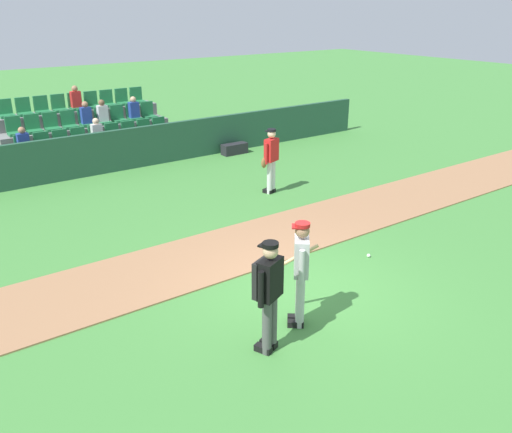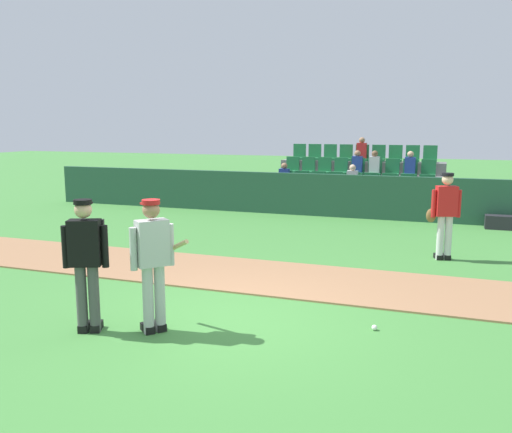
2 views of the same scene
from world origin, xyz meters
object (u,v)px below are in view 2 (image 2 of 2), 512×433
Objects in this scene: batter_grey_jersey at (153,260)px; equipment_bag at (503,222)px; umpire_home_plate at (86,258)px; baseball at (374,328)px; runner_red_jersey at (445,213)px.

batter_grey_jersey is 10.59m from equipment_bag.
batter_grey_jersey reaches higher than equipment_bag.
batter_grey_jersey and umpire_home_plate have the same top height.
equipment_bag reaches higher than baseball.
runner_red_jersey is (4.32, 5.64, -0.04)m from umpire_home_plate.
umpire_home_plate is at bearing -161.68° from batter_grey_jersey.
batter_grey_jersey and runner_red_jersey have the same top height.
equipment_bag is at bearing 62.04° from batter_grey_jersey.
batter_grey_jersey is at bearing -123.09° from runner_red_jersey.
baseball is (3.53, 1.30, -0.96)m from umpire_home_plate.
runner_red_jersey is at bearing 52.54° from umpire_home_plate.
runner_red_jersey is 4.51m from baseball.
equipment_bag is at bearing 74.90° from baseball.
runner_red_jersey is at bearing 79.72° from baseball.
umpire_home_plate is 23.78× the size of baseball.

